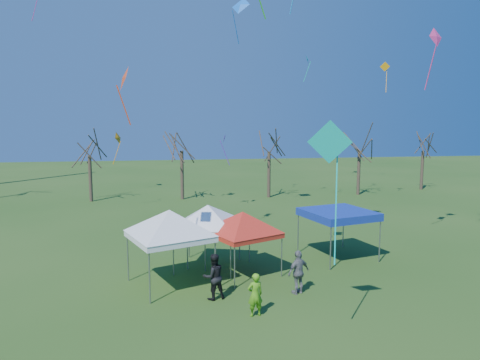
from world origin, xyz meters
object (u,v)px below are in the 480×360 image
at_px(tree_3, 269,135).
at_px(tent_white_mid, 208,209).
at_px(tree_2, 181,133).
at_px(tent_red, 243,216).
at_px(tree_5, 424,137).
at_px(tent_white_west, 169,215).
at_px(person_dark, 214,277).
at_px(tree_4, 360,135).
at_px(person_grey, 298,272).
at_px(tent_blue, 338,214).
at_px(tree_1, 89,139).
at_px(person_green, 255,295).

xyz_separation_m(tree_3, tent_white_mid, (-7.88, -19.61, -3.11)).
bearing_deg(tree_2, tent_red, -84.49).
distance_m(tree_3, tree_5, 17.81).
bearing_deg(tent_red, tent_white_mid, 140.10).
relative_size(tent_white_west, person_dark, 2.18).
height_order(tree_2, tent_red, tree_2).
height_order(tree_3, tree_4, tree_3).
height_order(tent_white_west, tent_white_mid, tent_white_west).
height_order(tent_white_west, person_grey, tent_white_west).
distance_m(tent_red, person_dark, 3.70).
xyz_separation_m(tree_4, tent_blue, (-10.21, -19.18, -3.69)).
height_order(tree_5, tent_red, tree_5).
bearing_deg(tree_4, tent_blue, -118.02).
xyz_separation_m(tree_1, tent_blue, (15.92, -19.83, -3.43)).
bearing_deg(tree_4, tree_2, 178.78).
xyz_separation_m(tent_white_mid, person_grey, (3.43, -4.01, -2.03)).
bearing_deg(tree_1, tree_4, -1.42).
xyz_separation_m(tree_1, tree_5, (34.49, 1.42, -0.06)).
distance_m(tent_blue, person_dark, 8.50).
relative_size(tree_1, tree_5, 1.01).
xyz_separation_m(tree_2, person_dark, (0.35, -23.92, -5.34)).
relative_size(tree_1, tree_4, 0.96).
bearing_deg(tent_white_mid, person_grey, -49.48).
bearing_deg(person_green, tree_5, -142.81).
relative_size(tent_red, person_grey, 1.99).
height_order(tree_5, tent_white_west, tree_5).
bearing_deg(person_green, tree_3, -115.93).
relative_size(tent_blue, person_dark, 2.07).
xyz_separation_m(tent_red, person_green, (-0.34, -4.52, -2.01)).
height_order(tent_white_mid, tent_blue, tent_white_mid).
bearing_deg(tent_white_west, tent_red, 13.37).
relative_size(tent_white_west, tent_red, 1.12).
relative_size(tree_3, person_dark, 4.15).
relative_size(tree_3, tent_blue, 2.00).
distance_m(tent_red, person_grey, 3.84).
bearing_deg(tree_4, tent_white_west, -131.40).
distance_m(tree_2, tent_blue, 21.32).
height_order(tree_1, tent_white_west, tree_1).
xyz_separation_m(tent_blue, person_green, (-5.81, -6.18, -1.54)).
bearing_deg(tree_3, tree_4, -0.26).
relative_size(tree_1, person_green, 4.55).
height_order(tree_5, person_green, tree_5).
bearing_deg(tent_blue, person_green, -133.22).
relative_size(tree_4, person_green, 4.76).
distance_m(tent_red, person_green, 4.96).
distance_m(tree_4, tent_white_west, 29.01).
height_order(tree_1, tent_red, tree_1).
xyz_separation_m(tree_2, person_green, (1.71, -25.74, -5.46)).
bearing_deg(tree_5, tent_red, -136.39).
xyz_separation_m(tree_1, person_green, (10.11, -26.01, -4.96)).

